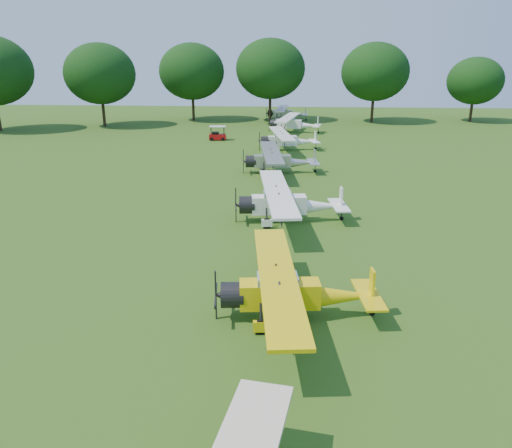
{
  "coord_description": "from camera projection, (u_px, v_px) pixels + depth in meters",
  "views": [
    {
      "loc": [
        1.53,
        -26.23,
        10.42
      ],
      "look_at": [
        -0.36,
        0.08,
        1.4
      ],
      "focal_mm": 35.0,
      "sensor_mm": 36.0,
      "label": 1
    }
  ],
  "objects": [
    {
      "name": "golf_cart",
      "position": [
        217.0,
        135.0,
        63.33
      ],
      "size": [
        2.15,
        1.4,
        1.77
      ],
      "rotation": [
        0.0,
        0.0,
        0.05
      ],
      "color": "#A70B0D",
      "rests_on": "ground"
    },
    {
      "name": "aircraft_7",
      "position": [
        285.0,
        112.0,
        82.29
      ],
      "size": [
        6.88,
        10.94,
        2.16
      ],
      "rotation": [
        0.0,
        0.0,
        -0.05
      ],
      "color": "#B3B3B8",
      "rests_on": "ground"
    },
    {
      "name": "tree_belt",
      "position": [
        332.0,
        103.0,
        25.54
      ],
      "size": [
        137.36,
        130.27,
        14.52
      ],
      "color": "black",
      "rests_on": "ground"
    },
    {
      "name": "aircraft_2",
      "position": [
        292.0,
        290.0,
        20.41
      ],
      "size": [
        6.9,
        10.98,
        2.16
      ],
      "rotation": [
        0.0,
        0.0,
        0.11
      ],
      "color": "yellow",
      "rests_on": "ground"
    },
    {
      "name": "aircraft_4",
      "position": [
        278.0,
        159.0,
        45.62
      ],
      "size": [
        7.03,
        11.18,
        2.2
      ],
      "rotation": [
        0.0,
        0.0,
        0.11
      ],
      "color": "#B3B3B8",
      "rests_on": "ground"
    },
    {
      "name": "aircraft_5",
      "position": [
        287.0,
        139.0,
        56.54
      ],
      "size": [
        6.91,
        10.93,
        2.15
      ],
      "rotation": [
        0.0,
        0.0,
        0.17
      ],
      "color": "white",
      "rests_on": "ground"
    },
    {
      "name": "ground",
      "position": [
        262.0,
        248.0,
        28.23
      ],
      "size": [
        160.0,
        160.0,
        0.0
      ],
      "primitive_type": "plane",
      "color": "#224F13",
      "rests_on": "ground"
    },
    {
      "name": "aircraft_6",
      "position": [
        293.0,
        123.0,
        69.38
      ],
      "size": [
        7.4,
        11.71,
        2.3
      ],
      "rotation": [
        0.0,
        0.0,
        -0.17
      ],
      "color": "white",
      "rests_on": "ground"
    },
    {
      "name": "aircraft_3",
      "position": [
        287.0,
        201.0,
        32.32
      ],
      "size": [
        7.38,
        11.73,
        2.3
      ],
      "rotation": [
        0.0,
        0.0,
        0.12
      ],
      "color": "white",
      "rests_on": "ground"
    }
  ]
}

